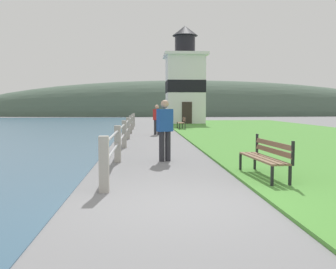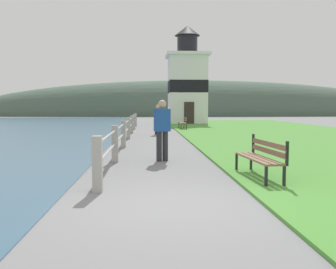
{
  "view_description": "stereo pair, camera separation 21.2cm",
  "coord_description": "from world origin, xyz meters",
  "px_view_note": "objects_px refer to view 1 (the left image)",
  "views": [
    {
      "loc": [
        -0.63,
        -6.01,
        1.62
      ],
      "look_at": [
        0.54,
        11.36,
        0.3
      ],
      "focal_mm": 40.0,
      "sensor_mm": 36.0,
      "label": 1
    },
    {
      "loc": [
        -0.42,
        -6.03,
        1.62
      ],
      "look_at": [
        0.54,
        11.36,
        0.3
      ],
      "focal_mm": 40.0,
      "sensor_mm": 36.0,
      "label": 2
    }
  ],
  "objects_px": {
    "lighthouse": "(185,83)",
    "person_strolling": "(165,128)",
    "park_bench_near": "(267,155)",
    "person_by_railing": "(157,118)",
    "park_bench_midway": "(182,122)"
  },
  "relations": [
    {
      "from": "lighthouse",
      "to": "person_by_railing",
      "type": "bearing_deg",
      "value": -102.96
    },
    {
      "from": "person_strolling",
      "to": "person_by_railing",
      "type": "xyz_separation_m",
      "value": [
        0.15,
        10.35,
        -0.05
      ]
    },
    {
      "from": "lighthouse",
      "to": "person_strolling",
      "type": "xyz_separation_m",
      "value": [
        -3.27,
        -23.9,
        -2.79
      ]
    },
    {
      "from": "park_bench_near",
      "to": "lighthouse",
      "type": "xyz_separation_m",
      "value": [
        1.18,
        26.79,
        3.23
      ]
    },
    {
      "from": "person_by_railing",
      "to": "park_bench_near",
      "type": "bearing_deg",
      "value": -159.92
    },
    {
      "from": "lighthouse",
      "to": "person_by_railing",
      "type": "distance_m",
      "value": 14.2
    },
    {
      "from": "park_bench_near",
      "to": "person_by_railing",
      "type": "distance_m",
      "value": 13.38
    },
    {
      "from": "park_bench_midway",
      "to": "person_strolling",
      "type": "bearing_deg",
      "value": 82.22
    },
    {
      "from": "park_bench_near",
      "to": "park_bench_midway",
      "type": "distance_m",
      "value": 17.83
    },
    {
      "from": "park_bench_midway",
      "to": "person_strolling",
      "type": "height_order",
      "value": "person_strolling"
    },
    {
      "from": "park_bench_midway",
      "to": "park_bench_near",
      "type": "bearing_deg",
      "value": 90.2
    },
    {
      "from": "lighthouse",
      "to": "park_bench_midway",
      "type": "bearing_deg",
      "value": -97.46
    },
    {
      "from": "park_bench_near",
      "to": "person_strolling",
      "type": "relative_size",
      "value": 1.11
    },
    {
      "from": "park_bench_midway",
      "to": "person_strolling",
      "type": "relative_size",
      "value": 1.03
    },
    {
      "from": "person_by_railing",
      "to": "person_strolling",
      "type": "bearing_deg",
      "value": -169.12
    }
  ]
}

